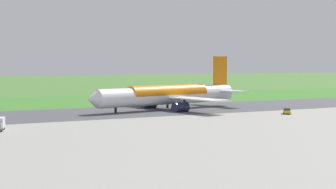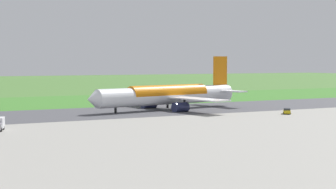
% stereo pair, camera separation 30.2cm
% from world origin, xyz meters
% --- Properties ---
extents(ground_plane, '(800.00, 800.00, 0.00)m').
position_xyz_m(ground_plane, '(0.00, 0.00, 0.00)').
color(ground_plane, '#477233').
extents(runway_asphalt, '(600.00, 33.69, 0.06)m').
position_xyz_m(runway_asphalt, '(0.00, 0.00, 0.03)').
color(runway_asphalt, '#47474C').
rests_on(runway_asphalt, ground).
extents(grass_verge_foreground, '(600.00, 80.00, 0.04)m').
position_xyz_m(grass_verge_foreground, '(0.00, -36.11, 0.02)').
color(grass_verge_foreground, '#3C782B').
rests_on(grass_verge_foreground, ground).
extents(airliner_main, '(53.82, 44.32, 15.88)m').
position_xyz_m(airliner_main, '(12.04, -0.07, 4.35)').
color(airliner_main, white).
rests_on(airliner_main, ground).
extents(service_car_followme, '(3.99, 4.43, 1.62)m').
position_xyz_m(service_car_followme, '(-10.22, 26.10, 0.84)').
color(service_car_followme, gold).
rests_on(service_car_followme, ground).
extents(no_stopping_sign, '(0.60, 0.10, 2.24)m').
position_xyz_m(no_stopping_sign, '(11.77, -34.36, 1.34)').
color(no_stopping_sign, slate).
rests_on(no_stopping_sign, ground).
extents(traffic_cone_orange, '(0.40, 0.40, 0.55)m').
position_xyz_m(traffic_cone_orange, '(16.51, -32.42, 0.28)').
color(traffic_cone_orange, orange).
rests_on(traffic_cone_orange, ground).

